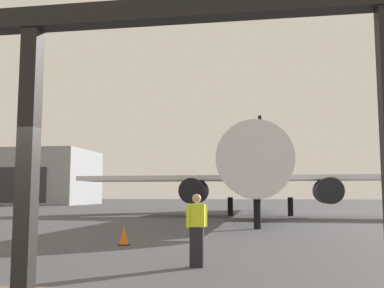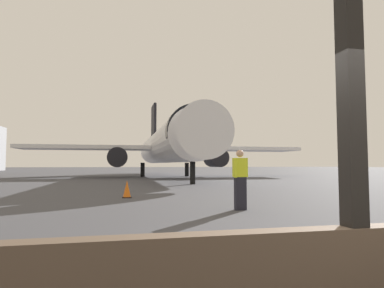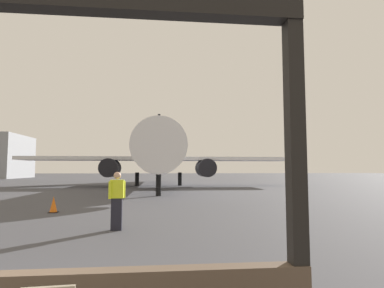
% 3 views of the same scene
% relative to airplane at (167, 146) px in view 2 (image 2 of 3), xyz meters
% --- Properties ---
extents(ground_plane, '(220.00, 220.00, 0.00)m').
position_rel_airplane_xyz_m(ground_plane, '(-2.29, 9.18, -3.27)').
color(ground_plane, '#424247').
extents(window_frame, '(8.15, 0.24, 3.92)m').
position_rel_airplane_xyz_m(window_frame, '(-2.29, -30.82, -1.91)').
color(window_frame, brown).
rests_on(window_frame, ground).
extents(airplane, '(28.82, 32.81, 10.08)m').
position_rel_airplane_xyz_m(airplane, '(0.00, 0.00, 0.00)').
color(airplane, silver).
rests_on(airplane, ground).
extents(ground_crew_worker, '(0.47, 0.39, 1.74)m').
position_rel_airplane_xyz_m(ground_crew_worker, '(-1.24, -24.74, -2.36)').
color(ground_crew_worker, black).
rests_on(ground_crew_worker, ground).
extents(traffic_cone, '(0.36, 0.36, 0.68)m').
position_rel_airplane_xyz_m(traffic_cone, '(-4.40, -20.53, -2.94)').
color(traffic_cone, orange).
rests_on(traffic_cone, ground).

